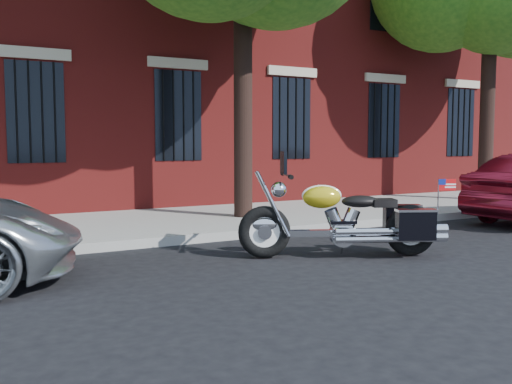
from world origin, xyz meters
TOP-DOWN VIEW (x-y plane):
  - ground at (0.00, 0.00)m, footprint 120.00×120.00m
  - curb at (0.00, 1.38)m, footprint 40.00×0.16m
  - sidewalk at (0.00, 3.26)m, footprint 40.00×3.60m
  - motorcycle at (0.25, -0.74)m, footprint 2.62×1.64m

SIDE VIEW (x-z plane):
  - ground at x=0.00m, z-range 0.00..0.00m
  - curb at x=0.00m, z-range 0.00..0.15m
  - sidewalk at x=0.00m, z-range 0.00..0.15m
  - motorcycle at x=0.25m, z-range -0.24..1.24m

